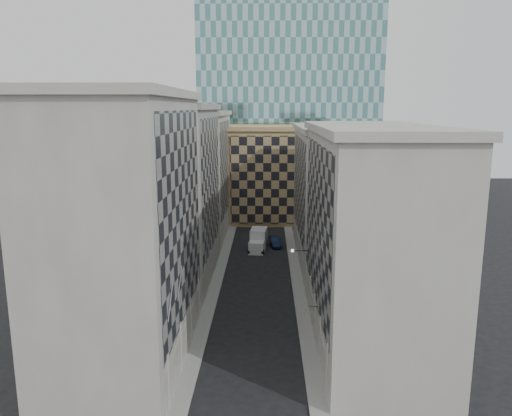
# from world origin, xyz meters

# --- Properties ---
(sidewalk_west) EXTENTS (1.50, 100.00, 0.15)m
(sidewalk_west) POSITION_xyz_m (-5.25, 30.00, 0.07)
(sidewalk_west) COLOR gray
(sidewalk_west) RESTS_ON ground
(sidewalk_east) EXTENTS (1.50, 100.00, 0.15)m
(sidewalk_east) POSITION_xyz_m (5.25, 30.00, 0.07)
(sidewalk_east) COLOR gray
(sidewalk_east) RESTS_ON ground
(bldg_left_a) EXTENTS (10.80, 22.80, 23.70)m
(bldg_left_a) POSITION_xyz_m (-10.88, 11.00, 11.82)
(bldg_left_a) COLOR #9D988D
(bldg_left_a) RESTS_ON ground
(bldg_left_b) EXTENTS (10.80, 22.80, 22.70)m
(bldg_left_b) POSITION_xyz_m (-10.88, 33.00, 11.32)
(bldg_left_b) COLOR gray
(bldg_left_b) RESTS_ON ground
(bldg_left_c) EXTENTS (10.80, 22.80, 21.70)m
(bldg_left_c) POSITION_xyz_m (-10.88, 55.00, 10.83)
(bldg_left_c) COLOR #9D988D
(bldg_left_c) RESTS_ON ground
(bldg_right_a) EXTENTS (10.80, 26.80, 20.70)m
(bldg_right_a) POSITION_xyz_m (10.88, 15.00, 10.32)
(bldg_right_a) COLOR #AAA49B
(bldg_right_a) RESTS_ON ground
(bldg_right_b) EXTENTS (10.80, 28.80, 19.70)m
(bldg_right_b) POSITION_xyz_m (10.89, 42.00, 9.85)
(bldg_right_b) COLOR #AAA49B
(bldg_right_b) RESTS_ON ground
(tan_block) EXTENTS (16.80, 14.80, 18.80)m
(tan_block) POSITION_xyz_m (2.00, 67.90, 9.44)
(tan_block) COLOR tan
(tan_block) RESTS_ON ground
(church_tower) EXTENTS (7.20, 7.20, 51.50)m
(church_tower) POSITION_xyz_m (0.00, 82.00, 26.95)
(church_tower) COLOR #302A25
(church_tower) RESTS_ON ground
(flagpoles_left) EXTENTS (0.10, 6.33, 2.33)m
(flagpoles_left) POSITION_xyz_m (-5.90, 6.00, 8.00)
(flagpoles_left) COLOR gray
(flagpoles_left) RESTS_ON ground
(bracket_lamp) EXTENTS (1.98, 0.36, 0.36)m
(bracket_lamp) POSITION_xyz_m (4.38, 24.00, 6.20)
(bracket_lamp) COLOR black
(bracket_lamp) RESTS_ON ground
(box_truck) EXTENTS (2.98, 6.13, 3.25)m
(box_truck) POSITION_xyz_m (-0.14, 45.75, 1.41)
(box_truck) COLOR silver
(box_truck) RESTS_ON ground
(dark_car) EXTENTS (2.21, 4.83, 1.53)m
(dark_car) POSITION_xyz_m (2.66, 47.82, 0.77)
(dark_car) COLOR #0F1A38
(dark_car) RESTS_ON ground
(shop_sign) EXTENTS (1.24, 0.77, 0.85)m
(shop_sign) POSITION_xyz_m (4.95, 12.50, 3.83)
(shop_sign) COLOR black
(shop_sign) RESTS_ON ground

